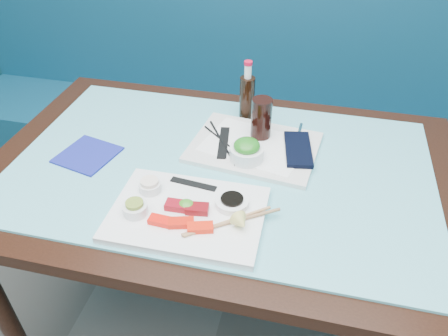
% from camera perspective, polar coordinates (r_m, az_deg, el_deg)
% --- Properties ---
extents(booth_bench, '(3.00, 0.56, 1.17)m').
position_cam_1_polar(booth_bench, '(2.19, 4.83, 5.43)').
color(booth_bench, navy).
rests_on(booth_bench, ground).
extents(dining_table, '(1.40, 0.90, 0.75)m').
position_cam_1_polar(dining_table, '(1.35, -0.42, -2.70)').
color(dining_table, black).
rests_on(dining_table, ground).
extents(glass_top, '(1.22, 0.76, 0.01)m').
position_cam_1_polar(glass_top, '(1.29, -0.44, 0.23)').
color(glass_top, '#65BECA').
rests_on(glass_top, dining_table).
extents(sashimi_plate, '(0.39, 0.28, 0.02)m').
position_cam_1_polar(sashimi_plate, '(1.12, -4.79, -6.02)').
color(sashimi_plate, white).
rests_on(sashimi_plate, glass_top).
extents(salmon_left, '(0.06, 0.03, 0.01)m').
position_cam_1_polar(salmon_left, '(1.09, -8.23, -6.85)').
color(salmon_left, '#FC150A').
rests_on(salmon_left, sashimi_plate).
extents(salmon_mid, '(0.07, 0.05, 0.02)m').
position_cam_1_polar(salmon_mid, '(1.08, -5.62, -7.13)').
color(salmon_mid, red).
rests_on(salmon_mid, sashimi_plate).
extents(salmon_right, '(0.07, 0.05, 0.02)m').
position_cam_1_polar(salmon_right, '(1.06, -3.11, -7.78)').
color(salmon_right, '#FF220A').
rests_on(salmon_right, sashimi_plate).
extents(tuna_left, '(0.06, 0.04, 0.02)m').
position_cam_1_polar(tuna_left, '(1.12, -6.23, -4.89)').
color(tuna_left, maroon).
rests_on(tuna_left, sashimi_plate).
extents(tuna_right, '(0.06, 0.04, 0.02)m').
position_cam_1_polar(tuna_right, '(1.11, -3.52, -5.34)').
color(tuna_right, maroon).
rests_on(tuna_right, sashimi_plate).
extents(seaweed_garnish, '(0.05, 0.05, 0.02)m').
position_cam_1_polar(seaweed_garnish, '(1.12, -4.94, -4.82)').
color(seaweed_garnish, '#39861E').
rests_on(seaweed_garnish, sashimi_plate).
extents(ramekin_wasabi, '(0.08, 0.08, 0.03)m').
position_cam_1_polar(ramekin_wasabi, '(1.12, -11.52, -5.24)').
color(ramekin_wasabi, white).
rests_on(ramekin_wasabi, sashimi_plate).
extents(wasabi_fill, '(0.06, 0.06, 0.01)m').
position_cam_1_polar(wasabi_fill, '(1.11, -11.63, -4.56)').
color(wasabi_fill, olive).
rests_on(wasabi_fill, ramekin_wasabi).
extents(ramekin_ginger, '(0.06, 0.06, 0.02)m').
position_cam_1_polar(ramekin_ginger, '(1.18, -9.63, -2.44)').
color(ramekin_ginger, white).
rests_on(ramekin_ginger, sashimi_plate).
extents(ginger_fill, '(0.06, 0.06, 0.01)m').
position_cam_1_polar(ginger_fill, '(1.17, -9.72, -1.80)').
color(ginger_fill, '#F8E0CC').
rests_on(ginger_fill, ramekin_ginger).
extents(soy_dish, '(0.11, 0.11, 0.02)m').
position_cam_1_polar(soy_dish, '(1.12, 1.05, -4.48)').
color(soy_dish, white).
rests_on(soy_dish, sashimi_plate).
extents(soy_fill, '(0.06, 0.06, 0.01)m').
position_cam_1_polar(soy_fill, '(1.12, 1.06, -4.05)').
color(soy_fill, black).
rests_on(soy_fill, soy_dish).
extents(lemon_wedge, '(0.06, 0.06, 0.04)m').
position_cam_1_polar(lemon_wedge, '(1.05, 2.26, -7.13)').
color(lemon_wedge, '#DED069').
rests_on(lemon_wedge, sashimi_plate).
extents(chopstick_sleeve, '(0.13, 0.03, 0.00)m').
position_cam_1_polar(chopstick_sleeve, '(1.19, -4.02, -2.09)').
color(chopstick_sleeve, black).
rests_on(chopstick_sleeve, sashimi_plate).
extents(wooden_chopstick_a, '(0.19, 0.15, 0.01)m').
position_cam_1_polar(wooden_chopstick_a, '(1.08, 0.56, -6.97)').
color(wooden_chopstick_a, tan).
rests_on(wooden_chopstick_a, sashimi_plate).
extents(wooden_chopstick_b, '(0.22, 0.15, 0.01)m').
position_cam_1_polar(wooden_chopstick_b, '(1.08, 1.08, -7.04)').
color(wooden_chopstick_b, '#996C48').
rests_on(wooden_chopstick_b, sashimi_plate).
extents(serving_tray, '(0.41, 0.33, 0.01)m').
position_cam_1_polar(serving_tray, '(1.36, 3.94, 2.74)').
color(serving_tray, silver).
rests_on(serving_tray, glass_top).
extents(paper_placemat, '(0.34, 0.28, 0.00)m').
position_cam_1_polar(paper_placemat, '(1.35, 3.96, 3.02)').
color(paper_placemat, white).
rests_on(paper_placemat, serving_tray).
extents(seaweed_bowl, '(0.12, 0.12, 0.04)m').
position_cam_1_polar(seaweed_bowl, '(1.28, 2.96, 1.92)').
color(seaweed_bowl, white).
rests_on(seaweed_bowl, serving_tray).
extents(seaweed_salad, '(0.10, 0.10, 0.04)m').
position_cam_1_polar(seaweed_salad, '(1.27, 3.00, 2.93)').
color(seaweed_salad, '#21771B').
rests_on(seaweed_salad, seaweed_bowl).
extents(cola_glass, '(0.08, 0.08, 0.13)m').
position_cam_1_polar(cola_glass, '(1.36, 4.90, 6.48)').
color(cola_glass, black).
rests_on(cola_glass, serving_tray).
extents(navy_pouch, '(0.11, 0.19, 0.01)m').
position_cam_1_polar(navy_pouch, '(1.34, 9.66, 2.43)').
color(navy_pouch, black).
rests_on(navy_pouch, serving_tray).
extents(fork, '(0.01, 0.09, 0.01)m').
position_cam_1_polar(fork, '(1.43, 9.83, 4.78)').
color(fork, white).
rests_on(fork, serving_tray).
extents(black_chopstick_a, '(0.14, 0.22, 0.01)m').
position_cam_1_polar(black_chopstick_a, '(1.36, -0.23, 3.42)').
color(black_chopstick_a, black).
rests_on(black_chopstick_a, serving_tray).
extents(black_chopstick_b, '(0.17, 0.15, 0.01)m').
position_cam_1_polar(black_chopstick_b, '(1.36, 0.10, 3.37)').
color(black_chopstick_b, black).
rests_on(black_chopstick_b, serving_tray).
extents(tray_sleeve, '(0.06, 0.17, 0.00)m').
position_cam_1_polar(tray_sleeve, '(1.36, -0.07, 3.36)').
color(tray_sleeve, black).
rests_on(tray_sleeve, serving_tray).
extents(cola_bottle_body, '(0.06, 0.06, 0.14)m').
position_cam_1_polar(cola_bottle_body, '(1.49, 3.03, 9.19)').
color(cola_bottle_body, black).
rests_on(cola_bottle_body, glass_top).
extents(cola_bottle_neck, '(0.03, 0.03, 0.05)m').
position_cam_1_polar(cola_bottle_neck, '(1.45, 3.15, 12.50)').
color(cola_bottle_neck, white).
rests_on(cola_bottle_neck, cola_bottle_body).
extents(cola_bottle_cap, '(0.03, 0.03, 0.01)m').
position_cam_1_polar(cola_bottle_cap, '(1.43, 3.19, 13.54)').
color(cola_bottle_cap, red).
rests_on(cola_bottle_cap, cola_bottle_neck).
extents(blue_napkin, '(0.19, 0.19, 0.01)m').
position_cam_1_polar(blue_napkin, '(1.39, -17.39, 1.66)').
color(blue_napkin, navy).
rests_on(blue_napkin, glass_top).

